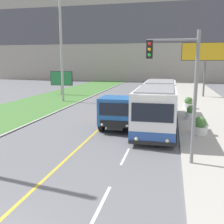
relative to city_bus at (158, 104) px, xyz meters
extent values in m
cube|color=silver|center=(-1.21, -11.68, -1.56)|extent=(0.12, 2.40, 0.01)
cube|color=silver|center=(-1.21, -7.08, -1.56)|extent=(0.12, 2.40, 0.01)
cube|color=silver|center=(-1.21, -2.48, -1.56)|extent=(0.12, 2.40, 0.01)
cube|color=silver|center=(-1.21, 2.12, -1.56)|extent=(0.12, 2.40, 0.01)
cube|color=silver|center=(-1.21, 6.72, -1.56)|extent=(0.12, 2.40, 0.01)
cube|color=silver|center=(-1.21, 11.32, -1.56)|extent=(0.12, 2.40, 0.01)
cube|color=silver|center=(-1.21, 15.92, -1.56)|extent=(0.12, 2.40, 0.01)
cube|color=silver|center=(-1.21, 20.52, -1.56)|extent=(0.12, 2.40, 0.01)
cube|color=silver|center=(-1.21, 25.12, -1.56)|extent=(0.12, 2.40, 0.01)
cube|color=gray|center=(-3.96, 46.48, 11.02)|extent=(80.00, 8.00, 25.17)
cube|color=#4C4C56|center=(-3.96, 42.46, 11.65)|extent=(80.00, 0.04, 8.81)
cube|color=white|center=(0.00, -3.14, 0.07)|extent=(2.52, 5.41, 2.73)
cube|color=#2D519E|center=(0.00, -3.14, -0.94)|extent=(2.54, 5.43, 0.70)
cube|color=black|center=(0.00, -3.14, 0.48)|extent=(2.54, 4.98, 0.96)
cube|color=gray|center=(0.00, -3.14, 1.48)|extent=(2.14, 4.87, 0.08)
cube|color=white|center=(0.00, 3.17, 0.07)|extent=(2.52, 5.41, 2.73)
cube|color=#2D519E|center=(0.00, 3.17, -0.94)|extent=(2.54, 5.43, 0.70)
cube|color=black|center=(0.00, 3.17, 0.48)|extent=(2.54, 4.98, 0.96)
cube|color=gray|center=(0.00, 3.17, 1.48)|extent=(2.14, 4.87, 0.08)
cube|color=#474747|center=(0.00, 0.02, 0.07)|extent=(2.32, 0.90, 2.51)
cube|color=black|center=(0.00, -5.86, 0.48)|extent=(2.22, 0.04, 1.00)
cube|color=black|center=(0.00, -5.87, -1.19)|extent=(2.47, 0.06, 0.20)
sphere|color=#F4EAB2|center=(-0.82, -5.88, -0.99)|extent=(0.20, 0.20, 0.20)
sphere|color=#F4EAB2|center=(0.82, -5.88, -0.99)|extent=(0.20, 0.20, 0.20)
cube|color=white|center=(0.00, -5.86, 1.26)|extent=(1.39, 0.04, 0.28)
cylinder|color=black|center=(-1.20, -4.65, -1.07)|extent=(0.28, 1.00, 1.00)
cylinder|color=black|center=(1.20, -4.65, -1.07)|extent=(0.28, 1.00, 1.00)
cylinder|color=black|center=(-1.20, -1.41, -1.07)|extent=(0.28, 1.00, 1.00)
cylinder|color=black|center=(1.20, -1.41, -1.07)|extent=(0.28, 1.00, 1.00)
cylinder|color=black|center=(-1.20, 3.71, -1.07)|extent=(0.28, 1.00, 1.00)
cylinder|color=black|center=(1.20, 3.71, -1.07)|extent=(0.28, 1.00, 1.00)
cube|color=black|center=(-2.53, -0.51, -1.12)|extent=(1.06, 6.10, 0.20)
cube|color=#235BA3|center=(-2.53, -2.46, -0.12)|extent=(2.35, 2.21, 1.80)
cube|color=black|center=(-2.53, -3.58, 0.15)|extent=(2.00, 0.04, 0.81)
cube|color=black|center=(-2.53, -3.59, -0.80)|extent=(1.88, 0.06, 0.44)
sphere|color=silver|center=(-3.35, -3.60, -0.87)|extent=(0.18, 0.18, 0.18)
sphere|color=silver|center=(-1.71, -3.60, -0.87)|extent=(0.18, 0.18, 0.18)
cube|color=orange|center=(-2.53, 0.72, -0.96)|extent=(2.24, 3.64, 0.12)
cube|color=orange|center=(-3.59, 0.72, -0.39)|extent=(0.12, 3.64, 1.27)
cube|color=orange|center=(-1.47, 0.72, -0.39)|extent=(0.12, 3.64, 1.27)
cube|color=orange|center=(-2.53, -1.04, -0.39)|extent=(2.24, 0.12, 1.27)
cube|color=orange|center=(-2.53, 2.48, -0.39)|extent=(2.24, 0.12, 1.27)
cube|color=orange|center=(-2.53, -1.04, 0.37)|extent=(2.24, 0.12, 0.24)
cylinder|color=black|center=(-3.61, -2.68, -1.05)|extent=(0.30, 1.04, 1.04)
cylinder|color=black|center=(-1.45, -2.68, -1.05)|extent=(0.30, 1.04, 1.04)
cylinder|color=black|center=(-3.61, 0.90, -1.05)|extent=(0.30, 1.04, 1.04)
cylinder|color=black|center=(-1.45, 0.90, -1.05)|extent=(0.30, 1.04, 1.04)
cube|color=#2D4784|center=(-2.43, 16.51, -1.08)|extent=(1.80, 4.30, 0.61)
cube|color=black|center=(-2.43, 16.61, -0.44)|extent=(1.53, 2.36, 0.65)
cylinder|color=black|center=(-3.24, 15.22, -1.26)|extent=(0.18, 0.62, 0.62)
cylinder|color=black|center=(-1.62, 15.22, -1.26)|extent=(0.18, 0.62, 0.62)
cylinder|color=black|center=(-3.24, 17.80, -1.26)|extent=(0.18, 0.62, 0.62)
cylinder|color=black|center=(-1.62, 17.80, -1.26)|extent=(0.18, 0.62, 0.62)
cylinder|color=#9E9E99|center=(-11.63, 9.42, 4.44)|extent=(0.28, 0.28, 12.01)
cylinder|color=#4C4C4C|center=(-11.63, 9.42, 9.01)|extent=(1.80, 0.08, 0.08)
cylinder|color=slate|center=(1.97, -7.49, 1.45)|extent=(0.16, 0.16, 6.03)
cylinder|color=slate|center=(0.87, -7.49, 4.06)|extent=(2.20, 0.10, 0.10)
cube|color=black|center=(-0.09, -7.49, 3.66)|extent=(0.28, 0.24, 0.80)
sphere|color=red|center=(-0.09, -7.62, 3.90)|extent=(0.14, 0.14, 0.14)
sphere|color=orange|center=(-0.09, -7.62, 3.66)|extent=(0.14, 0.14, 0.14)
sphere|color=green|center=(-0.09, -7.62, 3.42)|extent=(0.14, 0.14, 0.14)
cylinder|color=#59595B|center=(5.14, 17.24, 0.87)|extent=(0.24, 0.24, 4.87)
cube|color=#333333|center=(5.14, 17.24, 4.39)|extent=(6.22, 0.20, 2.34)
cube|color=gold|center=(5.14, 17.13, 4.39)|extent=(6.06, 0.02, 2.18)
cylinder|color=#59595B|center=(-14.35, 15.36, -0.86)|extent=(0.24, 0.24, 1.41)
cube|color=#333333|center=(-14.35, 15.36, 0.77)|extent=(3.29, 0.20, 2.02)
cube|color=#287547|center=(-14.35, 15.25, 0.77)|extent=(3.13, 0.02, 1.86)
cylinder|color=silver|center=(2.82, -2.33, -1.23)|extent=(0.96, 0.96, 0.51)
sphere|color=#477A38|center=(2.82, -2.33, -0.71)|extent=(0.77, 0.77, 0.77)
cylinder|color=silver|center=(2.60, 2.53, -1.25)|extent=(0.89, 0.89, 0.48)
sphere|color=#477A38|center=(2.60, 2.53, -0.76)|extent=(0.71, 0.71, 0.71)
cylinder|color=silver|center=(2.66, 7.38, -1.25)|extent=(0.99, 0.99, 0.48)
sphere|color=#477A38|center=(2.66, 7.38, -0.73)|extent=(0.79, 0.79, 0.79)
camera|label=1|loc=(0.91, -19.50, 3.15)|focal=42.00mm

